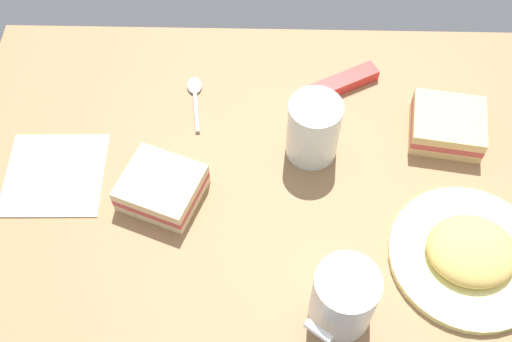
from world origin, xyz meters
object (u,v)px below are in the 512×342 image
Objects in this scene: plate_of_food at (470,254)px; coffee_mug_black at (344,298)px; sandwich_main at (447,125)px; spoon at (195,95)px; snack_bar at (343,83)px; sandwich_side at (162,188)px; paper_napkin at (55,174)px; glass_of_milk at (313,132)px.

plate_of_food is 2.08× the size of coffee_mug_black.
spoon is (-39.39, 6.79, -1.82)cm from sandwich_main.
sandwich_side is at bearing -170.03° from snack_bar.
paper_napkin is at bearing 168.84° from sandwich_side.
sandwich_main is (-0.16, 21.33, 0.74)cm from plate_of_food.
plate_of_food and sandwich_side have the same top height.
paper_napkin is (-16.55, 3.26, -2.05)cm from sandwich_side.
spoon reaches higher than paper_napkin.
snack_bar is at bearing 116.86° from plate_of_food.
plate_of_food is 48.54cm from spoon.
snack_bar is at bearing 66.83° from glass_of_milk.
glass_of_milk reaches higher than sandwich_main.
coffee_mug_black reaches higher than sandwich_side.
paper_napkin is (-19.82, -15.70, -0.23)cm from spoon.
sandwich_main and sandwich_side have the same top height.
snack_bar is (-15.53, 30.68, -0.46)cm from plate_of_food.
plate_of_food is 2.07× the size of glass_of_milk.
plate_of_food is 20.26cm from coffee_mug_black.
sandwich_side is 23.61cm from glass_of_milk.
sandwich_side is 34.77cm from snack_bar.
coffee_mug_black is 39.32cm from snack_bar.
sandwich_main is at bearing 58.90° from coffee_mug_black.
glass_of_milk is 0.85× the size of snack_bar.
plate_of_food is 1.79× the size of sandwich_main.
glass_of_milk is at bearing 8.10° from paper_napkin.
coffee_mug_black is 26.39cm from glass_of_milk.
sandwich_main reaches higher than spoon.
snack_bar is (-15.37, 9.35, -1.20)cm from sandwich_main.
plate_of_food reaches higher than paper_napkin.
coffee_mug_black reaches higher than sandwich_main.
plate_of_food is 27.77cm from glass_of_milk.
spoon is 0.93× the size of snack_bar.
snack_bar reaches higher than paper_napkin.
sandwich_side is 1.10× the size of snack_bar.
coffee_mug_black and glass_of_milk have the same top height.
sandwich_main is (17.89, 29.65, -3.17)cm from coffee_mug_black.
coffee_mug_black is 0.91× the size of spoon.
plate_of_food is 34.39cm from snack_bar.
plate_of_food is at bearing -89.57° from sandwich_main.
sandwich_main is at bearing 9.38° from glass_of_milk.
coffee_mug_black is 34.78cm from sandwich_main.
coffee_mug_black is 0.85× the size of snack_bar.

